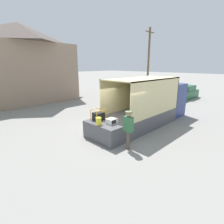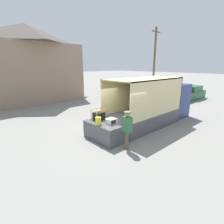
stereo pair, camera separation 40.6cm
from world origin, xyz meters
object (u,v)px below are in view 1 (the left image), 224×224
at_px(microwave, 112,121).
at_px(utility_pole, 148,60).
at_px(orange_bucket, 99,121).
at_px(pickup_truck_green, 182,93).
at_px(worker_person, 128,126).
at_px(box_truck, 154,107).
at_px(portable_generator, 99,116).

xyz_separation_m(microwave, utility_pole, (15.31, 8.13, 3.40)).
height_order(orange_bucket, pickup_truck_green, pickup_truck_green).
relative_size(worker_person, pickup_truck_green, 0.35).
bearing_deg(microwave, box_truck, 4.40).
xyz_separation_m(orange_bucket, worker_person, (0.47, -1.53, 0.01)).
bearing_deg(microwave, pickup_truck_green, 10.02).
height_order(microwave, worker_person, worker_person).
relative_size(microwave, portable_generator, 0.70).
distance_m(worker_person, utility_pole, 18.34).
bearing_deg(worker_person, box_truck, 18.29).
bearing_deg(worker_person, portable_generator, 88.57).
height_order(microwave, pickup_truck_green, pickup_truck_green).
xyz_separation_m(box_truck, pickup_truck_green, (9.54, 2.14, -0.35)).
bearing_deg(portable_generator, orange_bucket, -131.83).
relative_size(portable_generator, pickup_truck_green, 0.13).
relative_size(orange_bucket, worker_person, 0.21).
height_order(portable_generator, utility_pole, utility_pole).
bearing_deg(pickup_truck_green, box_truck, -167.35).
bearing_deg(portable_generator, pickup_truck_green, 6.34).
relative_size(microwave, pickup_truck_green, 0.09).
height_order(box_truck, utility_pole, utility_pole).
bearing_deg(pickup_truck_green, portable_generator, -173.66).
bearing_deg(portable_generator, utility_pole, 25.12).
xyz_separation_m(box_truck, microwave, (-4.56, -0.35, 0.10)).
height_order(box_truck, microwave, box_truck).
xyz_separation_m(box_truck, portable_generator, (-4.63, 0.57, 0.19)).
xyz_separation_m(box_truck, utility_pole, (10.76, 7.78, 3.50)).
distance_m(orange_bucket, pickup_truck_green, 14.85).
height_order(portable_generator, orange_bucket, portable_generator).
distance_m(pickup_truck_green, utility_pole, 6.93).
distance_m(box_truck, orange_bucket, 5.15).
height_order(orange_bucket, utility_pole, utility_pole).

